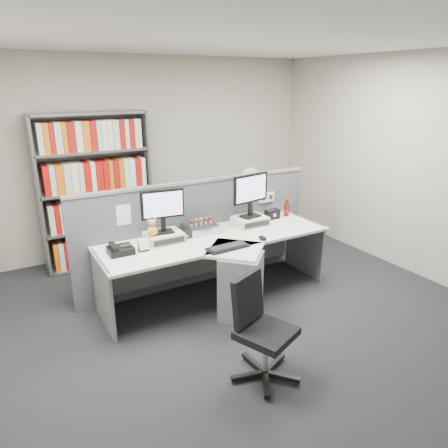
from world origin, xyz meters
TOP-DOWN VIEW (x-y plane):
  - ground at (0.00, 0.00)m, footprint 5.50×5.50m
  - room_shell at (0.00, 0.00)m, footprint 5.04×5.54m
  - partition at (0.00, 1.25)m, footprint 3.00×0.08m
  - desk at (0.00, 0.60)m, footprint 2.60×1.20m
  - monitor_riser_left at (-0.55, 0.98)m, footprint 0.38×0.31m
  - monitor_riser_right at (0.55, 0.98)m, footprint 0.38×0.31m
  - monitor_left at (-0.55, 0.98)m, footprint 0.46×0.17m
  - monitor_right at (0.55, 0.98)m, footprint 0.50×0.20m
  - desktop_pc at (-0.08, 1.05)m, footprint 0.35×0.31m
  - figurines at (-0.08, 1.03)m, footprint 0.29×0.05m
  - keyboard at (-0.06, 0.46)m, footprint 0.45×0.18m
  - mouse at (0.39, 0.49)m, footprint 0.07×0.11m
  - desk_phone at (-1.06, 0.89)m, footprint 0.25×0.23m
  - desk_calendar at (-0.83, 0.83)m, footprint 0.10×0.08m
  - plush_toy at (-0.69, 0.95)m, footprint 0.11×0.11m
  - speaker at (0.92, 1.04)m, footprint 0.18×0.10m
  - cola_bottle at (1.14, 1.04)m, footprint 0.07×0.07m
  - shelving_unit at (-0.90, 2.44)m, footprint 1.41×0.40m
  - filing_cabinet at (1.20, 1.99)m, footprint 0.45×0.61m
  - desk_fan at (1.20, 1.99)m, footprint 0.28×0.17m
  - office_chair at (-0.36, -0.55)m, footprint 0.57×0.56m

SIDE VIEW (x-z plane):
  - ground at x=0.00m, z-range 0.00..0.00m
  - filing_cabinet at x=1.20m, z-range 0.00..0.70m
  - desk at x=0.00m, z-range 0.10..0.82m
  - office_chair at x=-0.36m, z-range 0.03..0.89m
  - partition at x=0.00m, z-range 0.01..1.29m
  - keyboard at x=-0.06m, z-range 0.72..0.75m
  - mouse at x=0.39m, z-range 0.72..0.76m
  - desk_phone at x=-1.06m, z-range 0.71..0.81m
  - desktop_pc at x=-0.08m, z-range 0.72..0.81m
  - monitor_riser_left at x=-0.55m, z-range 0.72..0.82m
  - monitor_riser_right at x=0.55m, z-range 0.72..0.82m
  - desk_calendar at x=-0.83m, z-range 0.71..0.84m
  - speaker at x=0.92m, z-range 0.72..0.84m
  - cola_bottle at x=1.14m, z-range 0.69..0.92m
  - figurines at x=-0.08m, z-range 0.82..0.91m
  - plush_toy at x=-0.69m, z-range 0.81..0.99m
  - shelving_unit at x=-0.90m, z-range -0.02..1.98m
  - desk_fan at x=1.20m, z-range 0.76..1.24m
  - monitor_left at x=-0.55m, z-range 0.87..1.33m
  - monitor_right at x=0.55m, z-range 0.87..1.38m
  - room_shell at x=0.00m, z-range 0.43..3.15m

